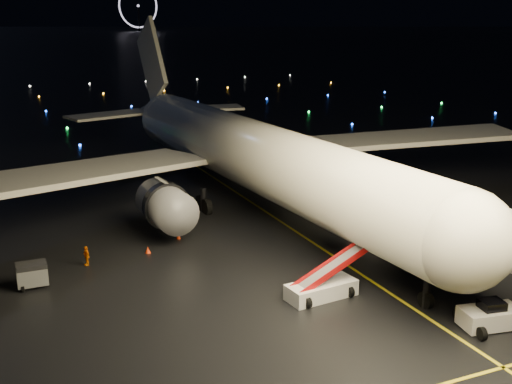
# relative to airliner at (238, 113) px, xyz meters

# --- Properties ---
(lane_centre) EXTENTS (0.25, 80.00, 0.02)m
(lane_centre) POSITION_rel_airliner_xyz_m (1.10, -10.92, -9.21)
(lane_centre) COLOR gold
(lane_centre) RESTS_ON ground
(airliner) EXTENTS (69.09, 66.06, 18.43)m
(airliner) POSITION_rel_airliner_xyz_m (0.00, 0.00, 0.00)
(airliner) COLOR silver
(airliner) RESTS_ON ground
(pushback_tug) EXTENTS (4.00, 2.55, 1.77)m
(pushback_tug) POSITION_rel_airliner_xyz_m (3.84, -31.92, -8.33)
(pushback_tug) COLOR silver
(pushback_tug) RESTS_ON ground
(belt_loader) EXTENTS (7.39, 2.73, 3.50)m
(belt_loader) POSITION_rel_airliner_xyz_m (-3.61, -23.94, -7.46)
(belt_loader) COLOR silver
(belt_loader) RESTS_ON ground
(crew_c) EXTENTS (0.62, 0.98, 1.56)m
(crew_c) POSITION_rel_airliner_xyz_m (-17.34, -11.57, -8.44)
(crew_c) COLOR orange
(crew_c) RESTS_ON ground
(safety_cone_0) EXTENTS (0.60, 0.60, 0.53)m
(safety_cone_0) POSITION_rel_airliner_xyz_m (-12.35, -10.87, -8.95)
(safety_cone_0) COLOR red
(safety_cone_0) RESTS_ON ground
(safety_cone_1) EXTENTS (0.45, 0.45, 0.49)m
(safety_cone_1) POSITION_rel_airliner_xyz_m (-6.66, 0.76, -8.97)
(safety_cone_1) COLOR red
(safety_cone_1) RESTS_ON ground
(safety_cone_2) EXTENTS (0.52, 0.52, 0.44)m
(safety_cone_2) POSITION_rel_airliner_xyz_m (-9.06, -8.55, -8.99)
(safety_cone_2) COLOR red
(safety_cone_2) RESTS_ON ground
(ferris_wheel) EXTENTS (49.33, 16.80, 52.00)m
(ferris_wheel) POSITION_rel_airliner_xyz_m (159.10, 694.08, 16.78)
(ferris_wheel) COLOR black
(ferris_wheel) RESTS_ON ground
(taxiway_lights) EXTENTS (164.00, 92.00, 0.36)m
(taxiway_lights) POSITION_rel_airliner_xyz_m (-10.90, 80.08, -9.04)
(taxiway_lights) COLOR black
(taxiway_lights) RESTS_ON ground
(baggage_cart_0) EXTENTS (2.09, 1.47, 1.77)m
(baggage_cart_0) POSITION_rel_airliner_xyz_m (-21.54, -14.14, -8.33)
(baggage_cart_0) COLOR slate
(baggage_cart_0) RESTS_ON ground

